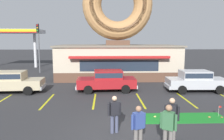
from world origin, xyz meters
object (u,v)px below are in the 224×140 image
at_px(golf_ball, 156,116).
at_px(trash_bin, 191,76).
at_px(pedestrian_leather_jacket_man, 172,117).
at_px(pedestrian_blue_sweater_man, 138,125).
at_px(pedestrian_clipboard_woman, 114,113).
at_px(putting_flag_pin, 219,109).
at_px(car_silver, 196,80).
at_px(car_champagne, 12,81).
at_px(traffic_light_pole, 38,41).
at_px(pedestrian_hooded_kid, 168,126).
at_px(car_red, 107,80).

bearing_deg(golf_ball, trash_bin, 59.44).
distance_m(pedestrian_leather_jacket_man, trash_bin, 12.98).
height_order(pedestrian_blue_sweater_man, trash_bin, pedestrian_blue_sweater_man).
height_order(pedestrian_clipboard_woman, trash_bin, pedestrian_clipboard_woman).
bearing_deg(golf_ball, putting_flag_pin, -0.86).
xyz_separation_m(car_silver, pedestrian_blue_sweater_man, (-5.73, -8.64, 0.01)).
height_order(car_champagne, traffic_light_pole, traffic_light_pole).
height_order(car_champagne, pedestrian_leather_jacket_man, pedestrian_leather_jacket_man).
xyz_separation_m(pedestrian_hooded_kid, traffic_light_pole, (-9.92, 18.94, 2.75)).
distance_m(car_champagne, traffic_light_pole, 10.35).
distance_m(car_red, pedestrian_clipboard_woman, 7.60).
bearing_deg(pedestrian_leather_jacket_man, golf_ball, 90.39).
distance_m(golf_ball, pedestrian_leather_jacket_man, 2.63).
relative_size(golf_ball, car_champagne, 0.01).
distance_m(pedestrian_blue_sweater_man, traffic_light_pole, 20.89).
bearing_deg(pedestrian_clipboard_woman, golf_ball, 38.98).
bearing_deg(putting_flag_pin, pedestrian_leather_jacket_man, -143.02).
distance_m(car_silver, pedestrian_leather_jacket_man, 9.04).
bearing_deg(pedestrian_leather_jacket_man, car_red, 106.27).
height_order(car_champagne, pedestrian_blue_sweater_man, car_champagne).
bearing_deg(trash_bin, car_champagne, -166.05).
xyz_separation_m(car_champagne, pedestrian_blue_sweater_man, (8.09, -8.75, 0.01)).
relative_size(pedestrian_blue_sweater_man, pedestrian_clipboard_woman, 1.00).
xyz_separation_m(putting_flag_pin, pedestrian_leather_jacket_man, (-3.22, -2.43, 0.50)).
xyz_separation_m(car_silver, car_red, (-6.74, 0.35, 0.00)).
bearing_deg(pedestrian_hooded_kid, putting_flag_pin, 43.01).
height_order(golf_ball, pedestrian_blue_sweater_man, pedestrian_blue_sweater_man).
xyz_separation_m(car_silver, traffic_light_pole, (-14.65, 10.02, 2.84)).
distance_m(putting_flag_pin, car_champagne, 13.92).
relative_size(car_silver, pedestrian_leather_jacket_man, 2.74).
height_order(car_red, pedestrian_blue_sweater_man, car_red).
relative_size(golf_ball, pedestrian_blue_sweater_man, 0.03).
distance_m(golf_ball, putting_flag_pin, 3.26).
height_order(pedestrian_clipboard_woman, traffic_light_pole, traffic_light_pole).
bearing_deg(car_champagne, pedestrian_leather_jacket_man, -40.27).
xyz_separation_m(pedestrian_clipboard_woman, trash_bin, (7.67, 11.06, -0.38)).
bearing_deg(pedestrian_hooded_kid, golf_ball, 83.33).
height_order(pedestrian_hooded_kid, pedestrian_clipboard_woman, pedestrian_hooded_kid).
bearing_deg(trash_bin, pedestrian_clipboard_woman, -124.75).
height_order(pedestrian_leather_jacket_man, traffic_light_pole, traffic_light_pole).
distance_m(putting_flag_pin, trash_bin, 9.61).
bearing_deg(golf_ball, pedestrian_clipboard_woman, -141.02).
bearing_deg(golf_ball, pedestrian_hooded_kid, -96.67).
height_order(pedestrian_hooded_kid, trash_bin, pedestrian_hooded_kid).
xyz_separation_m(car_silver, trash_bin, (1.15, 3.82, -0.37)).
bearing_deg(car_champagne, trash_bin, 13.95).
relative_size(car_red, pedestrian_clipboard_woman, 2.90).
height_order(pedestrian_blue_sweater_man, pedestrian_clipboard_woman, pedestrian_blue_sweater_man).
xyz_separation_m(pedestrian_hooded_kid, trash_bin, (5.89, 12.74, -0.46)).
xyz_separation_m(pedestrian_hooded_kid, pedestrian_clipboard_woman, (-1.78, 1.68, -0.08)).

